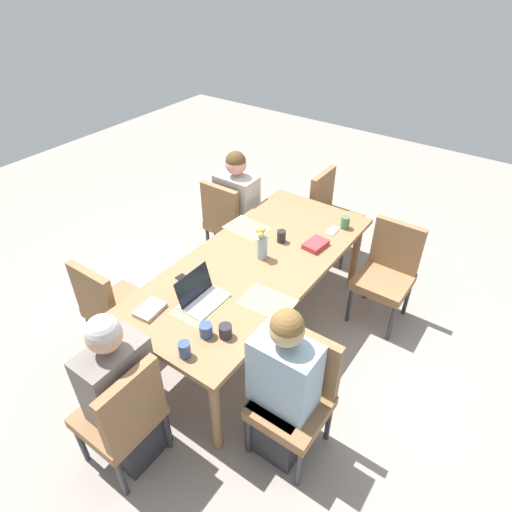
{
  "coord_description": "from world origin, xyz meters",
  "views": [
    {
      "loc": [
        -2.21,
        -1.56,
        2.8
      ],
      "look_at": [
        0.0,
        0.0,
        0.8
      ],
      "focal_mm": 30.75,
      "sensor_mm": 36.0,
      "label": 1
    }
  ],
  "objects_px": {
    "dining_table": "(256,268)",
    "chair_near_right_near": "(388,269)",
    "coffee_mug_near_right": "(345,222)",
    "book_blue_cover": "(150,310)",
    "coffee_mug_centre_right": "(225,331)",
    "book_red_cover": "(316,244)",
    "phone_black": "(185,280)",
    "person_head_left_left_near": "(122,398)",
    "chair_far_left_far": "(228,218)",
    "chair_head_left_left_near": "(124,414)",
    "coffee_mug_near_left": "(185,350)",
    "person_near_left_mid": "(283,392)",
    "person_far_left_far": "(237,215)",
    "laptop_head_left_left_near": "(201,296)",
    "chair_head_right_right_mid": "(330,211)",
    "coffee_mug_far_left": "(206,330)",
    "chair_far_right_far": "(111,305)",
    "flower_vase": "(262,243)",
    "phone_silver": "(333,231)",
    "chair_near_left_mid": "(297,391)",
    "coffee_mug_centre_left": "(281,236)"
  },
  "relations": [
    {
      "from": "chair_head_right_right_mid",
      "to": "phone_silver",
      "type": "xyz_separation_m",
      "value": [
        -0.68,
        -0.35,
        0.25
      ]
    },
    {
      "from": "person_far_left_far",
      "to": "dining_table",
      "type": "bearing_deg",
      "value": -134.75
    },
    {
      "from": "person_near_left_mid",
      "to": "chair_head_right_right_mid",
      "type": "height_order",
      "value": "person_near_left_mid"
    },
    {
      "from": "chair_head_left_left_near",
      "to": "person_head_left_left_near",
      "type": "xyz_separation_m",
      "value": [
        0.06,
        0.07,
        0.03
      ]
    },
    {
      "from": "person_near_left_mid",
      "to": "chair_near_left_mid",
      "type": "bearing_deg",
      "value": -38.76
    },
    {
      "from": "flower_vase",
      "to": "coffee_mug_centre_right",
      "type": "distance_m",
      "value": 0.87
    },
    {
      "from": "dining_table",
      "to": "coffee_mug_near_right",
      "type": "distance_m",
      "value": 0.91
    },
    {
      "from": "flower_vase",
      "to": "coffee_mug_near_left",
      "type": "xyz_separation_m",
      "value": [
        -1.08,
        -0.19,
        -0.08
      ]
    },
    {
      "from": "chair_far_left_far",
      "to": "coffee_mug_centre_right",
      "type": "bearing_deg",
      "value": -141.97
    },
    {
      "from": "coffee_mug_near_left",
      "to": "chair_far_right_far",
      "type": "bearing_deg",
      "value": 79.08
    },
    {
      "from": "person_far_left_far",
      "to": "chair_near_right_near",
      "type": "relative_size",
      "value": 1.33
    },
    {
      "from": "book_blue_cover",
      "to": "dining_table",
      "type": "bearing_deg",
      "value": -22.27
    },
    {
      "from": "chair_head_left_left_near",
      "to": "person_head_left_left_near",
      "type": "height_order",
      "value": "person_head_left_left_near"
    },
    {
      "from": "coffee_mug_centre_right",
      "to": "phone_black",
      "type": "bearing_deg",
      "value": 66.03
    },
    {
      "from": "dining_table",
      "to": "book_red_cover",
      "type": "distance_m",
      "value": 0.53
    },
    {
      "from": "person_head_left_left_near",
      "to": "chair_far_left_far",
      "type": "distance_m",
      "value": 2.19
    },
    {
      "from": "person_near_left_mid",
      "to": "book_blue_cover",
      "type": "bearing_deg",
      "value": 96.55
    },
    {
      "from": "chair_head_left_left_near",
      "to": "laptop_head_left_left_near",
      "type": "height_order",
      "value": "laptop_head_left_left_near"
    },
    {
      "from": "chair_far_left_far",
      "to": "chair_near_left_mid",
      "type": "bearing_deg",
      "value": -130.04
    },
    {
      "from": "chair_near_right_near",
      "to": "phone_black",
      "type": "bearing_deg",
      "value": 140.54
    },
    {
      "from": "coffee_mug_far_left",
      "to": "chair_head_right_right_mid",
      "type": "bearing_deg",
      "value": 6.39
    },
    {
      "from": "coffee_mug_far_left",
      "to": "phone_black",
      "type": "bearing_deg",
      "value": 55.92
    },
    {
      "from": "coffee_mug_near_right",
      "to": "book_blue_cover",
      "type": "height_order",
      "value": "coffee_mug_near_right"
    },
    {
      "from": "chair_near_left_mid",
      "to": "phone_silver",
      "type": "bearing_deg",
      "value": 19.78
    },
    {
      "from": "chair_head_left_left_near",
      "to": "coffee_mug_near_left",
      "type": "bearing_deg",
      "value": -21.96
    },
    {
      "from": "laptop_head_left_left_near",
      "to": "book_blue_cover",
      "type": "xyz_separation_m",
      "value": [
        -0.27,
        0.22,
        -0.03
      ]
    },
    {
      "from": "person_head_left_left_near",
      "to": "phone_black",
      "type": "distance_m",
      "value": 0.93
    },
    {
      "from": "chair_near_right_near",
      "to": "coffee_mug_centre_right",
      "type": "distance_m",
      "value": 1.68
    },
    {
      "from": "person_near_left_mid",
      "to": "phone_black",
      "type": "bearing_deg",
      "value": 75.64
    },
    {
      "from": "person_head_left_left_near",
      "to": "book_blue_cover",
      "type": "xyz_separation_m",
      "value": [
        0.49,
        0.22,
        0.23
      ]
    },
    {
      "from": "person_head_left_left_near",
      "to": "phone_silver",
      "type": "height_order",
      "value": "person_head_left_left_near"
    },
    {
      "from": "person_far_left_far",
      "to": "laptop_head_left_left_near",
      "type": "relative_size",
      "value": 3.73
    },
    {
      "from": "dining_table",
      "to": "coffee_mug_centre_left",
      "type": "distance_m",
      "value": 0.36
    },
    {
      "from": "chair_head_left_left_near",
      "to": "book_red_cover",
      "type": "xyz_separation_m",
      "value": [
        1.85,
        -0.25,
        0.27
      ]
    },
    {
      "from": "coffee_mug_centre_right",
      "to": "book_blue_cover",
      "type": "height_order",
      "value": "coffee_mug_centre_right"
    },
    {
      "from": "coffee_mug_far_left",
      "to": "coffee_mug_near_left",
      "type": "bearing_deg",
      "value": -179.0
    },
    {
      "from": "chair_far_left_far",
      "to": "book_red_cover",
      "type": "bearing_deg",
      "value": -102.62
    },
    {
      "from": "dining_table",
      "to": "chair_near_right_near",
      "type": "height_order",
      "value": "chair_near_right_near"
    },
    {
      "from": "chair_far_right_far",
      "to": "book_blue_cover",
      "type": "bearing_deg",
      "value": -94.34
    },
    {
      "from": "book_red_cover",
      "to": "book_blue_cover",
      "type": "distance_m",
      "value": 1.41
    },
    {
      "from": "chair_head_left_left_near",
      "to": "coffee_mug_near_left",
      "type": "xyz_separation_m",
      "value": [
        0.4,
        -0.16,
        0.3
      ]
    },
    {
      "from": "chair_near_left_mid",
      "to": "coffee_mug_near_left",
      "type": "relative_size",
      "value": 8.5
    },
    {
      "from": "chair_head_left_left_near",
      "to": "laptop_head_left_left_near",
      "type": "distance_m",
      "value": 0.87
    },
    {
      "from": "coffee_mug_centre_right",
      "to": "book_red_cover",
      "type": "height_order",
      "value": "coffee_mug_centre_right"
    },
    {
      "from": "chair_head_left_left_near",
      "to": "phone_black",
      "type": "height_order",
      "value": "chair_head_left_left_near"
    },
    {
      "from": "person_head_left_left_near",
      "to": "phone_black",
      "type": "bearing_deg",
      "value": 16.28
    },
    {
      "from": "dining_table",
      "to": "book_blue_cover",
      "type": "height_order",
      "value": "book_blue_cover"
    },
    {
      "from": "chair_far_left_far",
      "to": "coffee_mug_centre_right",
      "type": "xyz_separation_m",
      "value": [
        -1.44,
        -1.12,
        0.29
      ]
    },
    {
      "from": "coffee_mug_far_left",
      "to": "flower_vase",
      "type": "bearing_deg",
      "value": 11.85
    },
    {
      "from": "flower_vase",
      "to": "coffee_mug_near_left",
      "type": "height_order",
      "value": "flower_vase"
    }
  ]
}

